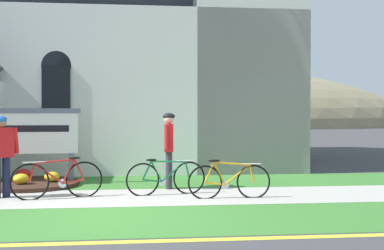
% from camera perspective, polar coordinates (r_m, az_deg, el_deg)
% --- Properties ---
extents(ground, '(140.00, 140.00, 0.00)m').
position_cam_1_polar(ground, '(11.78, -9.08, -7.06)').
color(ground, '#3D3D3F').
extents(sidewalk_slab, '(32.00, 2.02, 0.01)m').
position_cam_1_polar(sidewalk_slab, '(9.89, -20.03, -8.64)').
color(sidewalk_slab, '#A8A59E').
rests_on(sidewalk_slab, ground).
extents(church_lawn, '(24.00, 2.38, 0.01)m').
position_cam_1_polar(church_lawn, '(12.01, -17.45, -6.92)').
color(church_lawn, '#38722D').
rests_on(church_lawn, ground).
extents(church_building, '(14.82, 12.28, 12.75)m').
position_cam_1_polar(church_building, '(18.10, -12.24, 10.58)').
color(church_building, white).
rests_on(church_building, ground).
extents(church_sign, '(2.24, 0.29, 1.86)m').
position_cam_1_polar(church_sign, '(11.85, -19.07, -1.01)').
color(church_sign, slate).
rests_on(church_sign, ground).
extents(flower_bed, '(2.26, 2.26, 0.34)m').
position_cam_1_polar(flower_bed, '(11.72, -19.30, -6.77)').
color(flower_bed, '#382319').
rests_on(flower_bed, ground).
extents(bicycle_white, '(1.76, 0.49, 0.86)m').
position_cam_1_polar(bicycle_white, '(9.74, -16.28, -6.49)').
color(bicycle_white, black).
rests_on(bicycle_white, ground).
extents(bicycle_blue, '(1.70, 0.37, 0.79)m').
position_cam_1_polar(bicycle_blue, '(9.81, -3.25, -6.51)').
color(bicycle_blue, black).
rests_on(bicycle_blue, ground).
extents(bicycle_yellow, '(1.69, 0.08, 0.81)m').
position_cam_1_polar(bicycle_yellow, '(9.38, 4.60, -6.89)').
color(bicycle_yellow, black).
rests_on(bicycle_yellow, ground).
extents(cyclist_in_orange_jersey, '(0.59, 0.47, 1.67)m').
position_cam_1_polar(cyclist_in_orange_jersey, '(10.13, -22.56, -2.87)').
color(cyclist_in_orange_jersey, '#191E38').
rests_on(cyclist_in_orange_jersey, ground).
extents(cyclist_in_white_jersey, '(0.29, 0.73, 1.74)m').
position_cam_1_polar(cyclist_in_white_jersey, '(10.53, -2.88, -2.37)').
color(cyclist_in_white_jersey, '#2D2D33').
rests_on(cyclist_in_white_jersey, ground).
extents(roadside_conifer, '(3.07, 3.07, 6.87)m').
position_cam_1_polar(roadside_conifer, '(19.06, 9.72, 9.07)').
color(roadside_conifer, '#4C3823').
rests_on(roadside_conifer, ground).
extents(distant_hill, '(95.97, 43.17, 21.16)m').
position_cam_1_polar(distant_hill, '(76.39, -7.78, -0.21)').
color(distant_hill, '#847A5B').
rests_on(distant_hill, ground).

